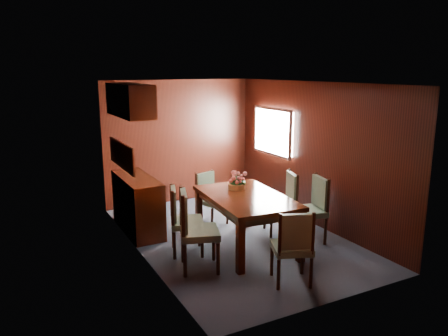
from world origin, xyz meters
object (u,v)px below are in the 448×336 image
sideboard (137,204)px  chair_right_near (313,205)px  chair_head (293,244)px  flower_centerpiece (237,180)px  chair_left_near (193,226)px  dining_table (246,203)px

sideboard → chair_right_near: size_ratio=1.37×
chair_head → chair_right_near: bearing=64.0°
sideboard → flower_centerpiece: bearing=-38.3°
chair_left_near → chair_right_near: size_ratio=1.06×
chair_left_near → chair_right_near: (2.01, 0.06, -0.03)m
chair_left_near → flower_centerpiece: bearing=143.6°
sideboard → chair_right_near: chair_right_near is taller
chair_head → flower_centerpiece: 1.73m
chair_left_near → chair_head: 1.31m
dining_table → sideboard: bearing=135.5°
chair_head → sideboard: bearing=134.4°
chair_right_near → sideboard: bearing=65.9°
sideboard → chair_right_near: 2.80m
chair_head → dining_table: bearing=107.4°
sideboard → dining_table: (1.22, -1.40, 0.23)m
dining_table → chair_left_near: (-0.99, -0.33, -0.08)m
chair_right_near → flower_centerpiece: bearing=68.2°
chair_right_near → flower_centerpiece: (-0.97, 0.66, 0.36)m
sideboard → flower_centerpiece: 1.70m
sideboard → chair_left_near: (0.23, -1.73, 0.15)m
chair_head → flower_centerpiece: bearing=106.4°
chair_head → chair_left_near: bearing=154.7°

